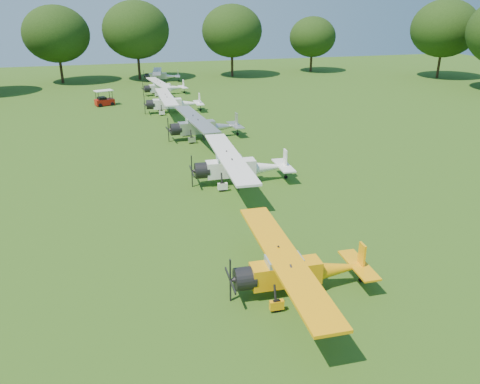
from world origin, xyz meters
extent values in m
plane|color=#1F5314|center=(0.00, 0.00, 0.00)|extent=(160.00, 160.00, 0.00)
cylinder|color=black|center=(48.89, 44.97, 2.41)|extent=(0.44, 0.44, 4.81)
ellipsoid|color=black|center=(48.89, 44.97, 8.29)|extent=(11.23, 11.23, 9.55)
cylinder|color=black|center=(30.33, 58.05, 1.85)|extent=(0.44, 0.44, 3.70)
ellipsoid|color=black|center=(30.33, 58.05, 6.37)|extent=(8.63, 8.63, 7.34)
cylinder|color=black|center=(14.28, 56.21, 2.25)|extent=(0.44, 0.44, 4.51)
ellipsoid|color=black|center=(14.28, 56.21, 7.77)|extent=(10.52, 10.52, 8.94)
cylinder|color=black|center=(-2.12, 56.74, 2.37)|extent=(0.44, 0.44, 4.74)
ellipsoid|color=black|center=(-2.12, 56.74, 8.16)|extent=(11.05, 11.05, 9.39)
cylinder|color=black|center=(-14.75, 56.54, 2.24)|extent=(0.44, 0.44, 4.49)
ellipsoid|color=black|center=(-14.75, 56.54, 7.73)|extent=(10.47, 10.47, 8.90)
cube|color=#FFA60A|center=(0.06, -10.00, 1.08)|extent=(3.32, 1.07, 1.08)
cone|color=#FFA60A|center=(2.84, -10.08, 0.93)|extent=(2.91, 1.00, 0.93)
cube|color=#8CA5B2|center=(-0.04, -10.00, 1.65)|extent=(1.67, 0.99, 0.57)
cylinder|color=black|center=(-1.90, -9.95, 1.08)|extent=(0.96, 1.10, 1.07)
cube|color=black|center=(-2.56, -9.93, 1.08)|extent=(0.07, 0.13, 2.16)
cube|color=#FFA60A|center=(-0.04, -10.00, 1.90)|extent=(1.79, 10.95, 0.14)
cube|color=#FFA60A|center=(3.87, -10.10, 1.44)|extent=(0.12, 0.57, 1.34)
cube|color=#FFA60A|center=(3.77, -10.10, 0.98)|extent=(0.95, 2.91, 0.09)
cylinder|color=black|center=(-0.80, -11.26, 0.31)|extent=(0.62, 0.18, 0.62)
cylinder|color=black|center=(-0.73, -8.69, 0.31)|extent=(0.62, 0.18, 0.62)
cylinder|color=black|center=(3.97, -10.11, 0.12)|extent=(0.25, 0.09, 0.25)
cube|color=white|center=(1.06, 4.46, 1.20)|extent=(3.69, 1.21, 1.20)
cone|color=white|center=(4.14, 4.36, 1.03)|extent=(3.23, 1.13, 1.03)
cube|color=#8CA5B2|center=(0.95, 4.46, 1.83)|extent=(1.86, 1.11, 0.63)
cylinder|color=black|center=(-1.11, 4.53, 1.20)|extent=(1.07, 1.22, 1.19)
cube|color=black|center=(-1.85, 4.56, 1.20)|extent=(0.07, 0.14, 2.40)
cube|color=white|center=(0.95, 4.46, 2.11)|extent=(2.06, 12.15, 0.16)
cube|color=white|center=(5.28, 4.32, 1.60)|extent=(0.13, 0.63, 1.48)
cube|color=white|center=(5.17, 4.32, 1.08)|extent=(1.08, 3.23, 0.10)
cylinder|color=black|center=(0.10, 3.06, 0.34)|extent=(0.69, 0.21, 0.69)
cylinder|color=black|center=(0.20, 5.92, 0.34)|extent=(0.69, 0.21, 0.69)
cylinder|color=black|center=(5.40, 4.32, 0.14)|extent=(0.28, 0.10, 0.27)
cube|color=silver|center=(0.78, 17.10, 1.17)|extent=(3.64, 1.35, 1.17)
cone|color=silver|center=(3.78, 17.35, 1.00)|extent=(3.19, 1.26, 1.00)
cube|color=#8CA5B2|center=(0.67, 17.09, 1.78)|extent=(1.86, 1.17, 0.61)
cylinder|color=black|center=(-1.33, 16.93, 1.17)|extent=(1.09, 1.24, 1.16)
cube|color=black|center=(-2.05, 16.87, 1.17)|extent=(0.08, 0.14, 2.34)
cube|color=silver|center=(0.67, 17.09, 2.06)|extent=(2.58, 11.91, 0.16)
cube|color=silver|center=(4.89, 17.44, 1.56)|extent=(0.16, 0.62, 1.45)
cube|color=silver|center=(4.78, 17.43, 1.06)|extent=(1.20, 3.19, 0.10)
cylinder|color=black|center=(0.01, 15.64, 0.33)|extent=(0.68, 0.23, 0.67)
cylinder|color=black|center=(-0.22, 18.42, 0.33)|extent=(0.68, 0.23, 0.67)
cylinder|color=black|center=(5.01, 17.45, 0.13)|extent=(0.27, 0.11, 0.27)
cube|color=white|center=(-0.61, 29.53, 1.12)|extent=(3.42, 1.02, 1.12)
cone|color=white|center=(2.28, 29.54, 0.96)|extent=(2.99, 0.97, 0.96)
cube|color=#8CA5B2|center=(-0.72, 29.53, 1.71)|extent=(1.71, 0.99, 0.59)
cylinder|color=black|center=(-2.64, 29.53, 1.12)|extent=(0.96, 1.11, 1.11)
cube|color=black|center=(-3.34, 29.53, 1.12)|extent=(0.06, 0.13, 2.25)
cube|color=white|center=(-0.72, 29.53, 1.98)|extent=(1.56, 11.33, 0.15)
cube|color=white|center=(3.34, 29.54, 1.50)|extent=(0.11, 0.59, 1.39)
cube|color=white|center=(3.24, 29.54, 1.02)|extent=(0.91, 2.99, 0.10)
cylinder|color=black|center=(-1.47, 28.20, 0.32)|extent=(0.64, 0.17, 0.64)
cylinder|color=black|center=(-1.47, 30.87, 0.32)|extent=(0.64, 0.17, 0.64)
cylinder|color=black|center=(3.45, 29.54, 0.13)|extent=(0.26, 0.09, 0.26)
cube|color=white|center=(-0.24, 41.47, 1.01)|extent=(3.17, 1.36, 1.01)
cone|color=white|center=(2.31, 41.86, 0.86)|extent=(2.78, 1.25, 0.86)
cube|color=#8CA5B2|center=(-0.34, 41.45, 1.53)|extent=(1.65, 1.10, 0.53)
cylinder|color=black|center=(-2.04, 41.20, 1.01)|extent=(1.00, 1.11, 1.00)
cube|color=black|center=(-2.66, 41.10, 1.01)|extent=(0.07, 0.12, 2.01)
cube|color=white|center=(-0.34, 41.45, 1.77)|extent=(2.89, 10.25, 0.13)
cube|color=white|center=(3.26, 42.00, 1.34)|extent=(0.17, 0.54, 1.25)
cube|color=white|center=(3.17, 41.98, 0.91)|extent=(1.21, 2.77, 0.09)
cylinder|color=black|center=(-0.82, 40.17, 0.29)|extent=(0.59, 0.24, 0.57)
cylinder|color=black|center=(-1.18, 42.54, 0.29)|extent=(0.59, 0.24, 0.57)
cylinder|color=black|center=(3.36, 42.01, 0.11)|extent=(0.24, 0.11, 0.23)
cube|color=silver|center=(0.70, 53.49, 0.96)|extent=(3.00, 1.22, 0.96)
cone|color=silver|center=(3.14, 53.18, 0.82)|extent=(2.63, 1.13, 0.82)
cube|color=#8CA5B2|center=(0.61, 53.50, 1.46)|extent=(1.55, 1.01, 0.50)
cylinder|color=black|center=(-1.02, 53.70, 0.96)|extent=(0.93, 1.04, 0.95)
cube|color=black|center=(-1.61, 53.77, 0.96)|extent=(0.07, 0.12, 1.91)
cube|color=silver|center=(0.61, 53.50, 1.69)|extent=(2.51, 9.75, 0.13)
cube|color=silver|center=(4.04, 53.07, 1.28)|extent=(0.15, 0.51, 1.18)
cube|color=silver|center=(3.95, 53.08, 0.87)|extent=(1.08, 2.63, 0.08)
cylinder|color=black|center=(-0.17, 52.45, 0.27)|extent=(0.56, 0.21, 0.55)
cylinder|color=black|center=(0.12, 54.71, 0.27)|extent=(0.56, 0.21, 0.55)
cylinder|color=black|center=(4.13, 53.06, 0.11)|extent=(0.23, 0.10, 0.22)
cube|color=#A5150B|center=(-8.04, 35.92, 0.48)|extent=(2.62, 1.94, 0.74)
cube|color=black|center=(-8.34, 35.82, 0.90)|extent=(1.28, 1.41, 0.48)
cube|color=white|center=(-8.04, 35.92, 1.94)|extent=(2.55, 2.01, 0.09)
cylinder|color=black|center=(-8.59, 35.04, 0.23)|extent=(0.49, 0.29, 0.47)
cylinder|color=black|center=(-9.00, 36.30, 0.23)|extent=(0.49, 0.29, 0.47)
cylinder|color=black|center=(-7.07, 35.54, 0.23)|extent=(0.49, 0.29, 0.47)
cylinder|color=black|center=(-7.49, 36.80, 0.23)|extent=(0.49, 0.29, 0.47)
camera|label=1|loc=(-6.82, -27.37, 12.78)|focal=35.00mm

